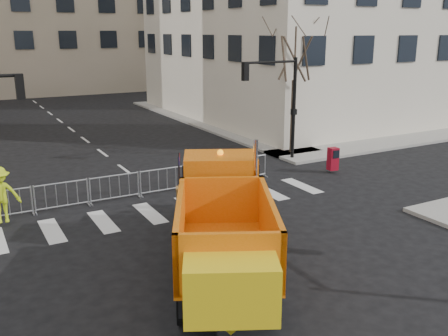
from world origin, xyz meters
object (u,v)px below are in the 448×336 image
plow_truck (223,222)px  cop_a (237,188)px  cop_c (243,193)px  newspaper_box (333,159)px  worker (0,195)px  cop_b (227,188)px

plow_truck → cop_a: 5.29m
cop_a → cop_c: bearing=62.3°
plow_truck → cop_a: (2.96, 4.33, -0.69)m
cop_c → plow_truck: bearing=-18.9°
cop_c → newspaper_box: bearing=130.6°
worker → newspaper_box: size_ratio=1.84×
cop_b → newspaper_box: (7.25, 2.46, -0.31)m
plow_truck → cop_a: bearing=-8.1°
cop_a → cop_b: 0.45m
cop_b → newspaper_box: cop_b is taller
worker → cop_b: bearing=-15.9°
plow_truck → cop_a: plow_truck is taller
cop_a → worker: size_ratio=0.92×
cop_a → cop_c: size_ratio=1.16×
worker → cop_a: bearing=-14.7°
cop_c → newspaper_box: (6.73, 2.75, -0.11)m
cop_a → plow_truck: bearing=12.8°
plow_truck → cop_b: plow_truck is taller
cop_c → newspaper_box: 7.27m
cop_b → worker: 8.05m
cop_c → newspaper_box: size_ratio=1.46×
cop_b → cop_c: cop_b is taller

